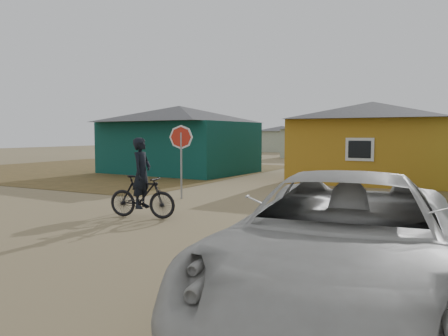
# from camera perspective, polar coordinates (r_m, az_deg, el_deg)

# --- Properties ---
(ground) EXTENTS (120.00, 120.00, 0.00)m
(ground) POSITION_cam_1_polar(r_m,az_deg,el_deg) (10.68, -7.96, -8.07)
(ground) COLOR #8B7750
(grass_nw) EXTENTS (20.00, 18.00, 0.00)m
(grass_nw) POSITION_cam_1_polar(r_m,az_deg,el_deg) (29.49, -15.28, -0.19)
(grass_nw) COLOR brown
(grass_nw) RESTS_ON ground
(house_teal) EXTENTS (8.93, 7.08, 4.00)m
(house_teal) POSITION_cam_1_polar(r_m,az_deg,el_deg) (26.37, -5.83, 3.87)
(house_teal) COLOR #0A3933
(house_teal) RESTS_ON ground
(house_yellow) EXTENTS (7.72, 6.76, 3.90)m
(house_yellow) POSITION_cam_1_polar(r_m,az_deg,el_deg) (22.74, 18.72, 3.44)
(house_yellow) COLOR #B17C1B
(house_yellow) RESTS_ON ground
(house_pale_west) EXTENTS (7.04, 6.15, 3.60)m
(house_pale_west) POSITION_cam_1_polar(r_m,az_deg,el_deg) (44.14, 11.94, 3.76)
(house_pale_west) COLOR #A6B097
(house_pale_west) RESTS_ON ground
(house_pale_north) EXTENTS (6.28, 5.81, 3.40)m
(house_pale_north) POSITION_cam_1_polar(r_m,az_deg,el_deg) (58.05, 7.58, 3.85)
(house_pale_north) COLOR #A6B097
(house_pale_north) RESTS_ON ground
(stop_sign) EXTENTS (0.86, 0.13, 2.63)m
(stop_sign) POSITION_cam_1_polar(r_m,az_deg,el_deg) (15.53, -5.62, 3.00)
(stop_sign) COLOR gray
(stop_sign) RESTS_ON ground
(cyclist) EXTENTS (2.03, 0.92, 2.21)m
(cyclist) POSITION_cam_1_polar(r_m,az_deg,el_deg) (12.22, -10.67, -2.68)
(cyclist) COLOR black
(cyclist) RESTS_ON ground
(vehicle) EXTENTS (3.69, 6.73, 1.79)m
(vehicle) POSITION_cam_1_polar(r_m,az_deg,el_deg) (6.05, 15.42, -9.21)
(vehicle) COLOR #B5B5B1
(vehicle) RESTS_ON ground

